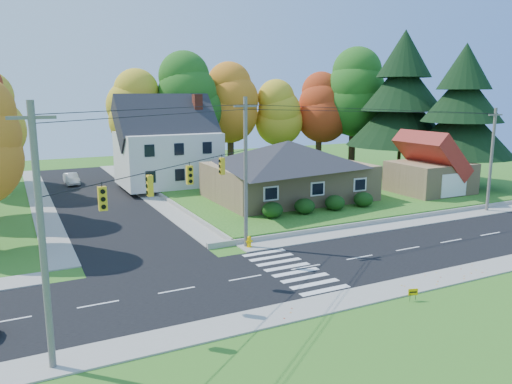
% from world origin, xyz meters
% --- Properties ---
extents(ground, '(120.00, 120.00, 0.00)m').
position_xyz_m(ground, '(0.00, 0.00, 0.00)').
color(ground, '#3D7923').
extents(road_main, '(90.00, 8.00, 0.02)m').
position_xyz_m(road_main, '(0.00, 0.00, 0.01)').
color(road_main, black).
rests_on(road_main, ground).
extents(road_cross, '(8.00, 44.00, 0.02)m').
position_xyz_m(road_cross, '(-8.00, 26.00, 0.01)').
color(road_cross, black).
rests_on(road_cross, ground).
extents(sidewalk_north, '(90.00, 2.00, 0.08)m').
position_xyz_m(sidewalk_north, '(0.00, 5.00, 0.04)').
color(sidewalk_north, '#9C9A90').
rests_on(sidewalk_north, ground).
extents(sidewalk_south, '(90.00, 2.00, 0.08)m').
position_xyz_m(sidewalk_south, '(0.00, -5.00, 0.04)').
color(sidewalk_south, '#9C9A90').
rests_on(sidewalk_south, ground).
extents(lawn, '(30.00, 30.00, 0.50)m').
position_xyz_m(lawn, '(13.00, 21.00, 0.25)').
color(lawn, '#3D7923').
rests_on(lawn, ground).
extents(ranch_house, '(14.60, 10.60, 5.40)m').
position_xyz_m(ranch_house, '(8.00, 16.00, 3.27)').
color(ranch_house, tan).
rests_on(ranch_house, lawn).
extents(colonial_house, '(10.40, 8.40, 9.60)m').
position_xyz_m(colonial_house, '(0.04, 28.00, 4.58)').
color(colonial_house, silver).
rests_on(colonial_house, lawn).
extents(garage, '(7.30, 6.30, 4.60)m').
position_xyz_m(garage, '(22.00, 11.99, 2.84)').
color(garage, tan).
rests_on(garage, lawn).
extents(hedge_row, '(10.70, 1.70, 1.27)m').
position_xyz_m(hedge_row, '(7.50, 9.80, 1.14)').
color(hedge_row, '#163A10').
rests_on(hedge_row, lawn).
extents(traffic_infrastructure, '(38.10, 10.66, 10.00)m').
position_xyz_m(traffic_infrastructure, '(-0.15, 1.35, 5.15)').
color(traffic_infrastructure, '#666059').
rests_on(traffic_infrastructure, ground).
extents(tree_lot_0, '(6.72, 6.72, 12.51)m').
position_xyz_m(tree_lot_0, '(-2.00, 34.00, 8.31)').
color(tree_lot_0, '#3F2A19').
rests_on(tree_lot_0, lawn).
extents(tree_lot_1, '(7.84, 7.84, 14.60)m').
position_xyz_m(tree_lot_1, '(4.00, 33.00, 9.61)').
color(tree_lot_1, '#3F2A19').
rests_on(tree_lot_1, lawn).
extents(tree_lot_2, '(7.28, 7.28, 13.56)m').
position_xyz_m(tree_lot_2, '(10.00, 34.00, 8.96)').
color(tree_lot_2, '#3F2A19').
rests_on(tree_lot_2, lawn).
extents(tree_lot_3, '(6.16, 6.16, 11.47)m').
position_xyz_m(tree_lot_3, '(16.00, 33.00, 7.65)').
color(tree_lot_3, '#3F2A19').
rests_on(tree_lot_3, lawn).
extents(tree_lot_4, '(6.72, 6.72, 12.51)m').
position_xyz_m(tree_lot_4, '(22.00, 32.00, 8.31)').
color(tree_lot_4, '#3F2A19').
rests_on(tree_lot_4, lawn).
extents(tree_lot_5, '(8.40, 8.40, 15.64)m').
position_xyz_m(tree_lot_5, '(26.00, 30.00, 10.27)').
color(tree_lot_5, '#3F2A19').
rests_on(tree_lot_5, lawn).
extents(conifer_east_a, '(12.80, 12.80, 16.96)m').
position_xyz_m(conifer_east_a, '(27.00, 22.00, 9.39)').
color(conifer_east_a, '#3F2A19').
rests_on(conifer_east_a, lawn).
extents(conifer_east_b, '(11.20, 11.20, 14.84)m').
position_xyz_m(conifer_east_b, '(28.00, 14.00, 8.28)').
color(conifer_east_b, '#3F2A19').
rests_on(conifer_east_b, lawn).
extents(white_car, '(1.49, 3.89, 1.27)m').
position_xyz_m(white_car, '(-9.20, 35.26, 0.65)').
color(white_car, silver).
rests_on(white_car, road_cross).
extents(fire_hydrant, '(0.46, 0.37, 0.83)m').
position_xyz_m(fire_hydrant, '(-1.38, 4.93, 0.40)').
color(fire_hydrant, '#E7B600').
rests_on(fire_hydrant, ground).
extents(yard_sign, '(0.50, 0.19, 0.64)m').
position_xyz_m(yard_sign, '(2.18, -6.54, 0.45)').
color(yard_sign, black).
rests_on(yard_sign, ground).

